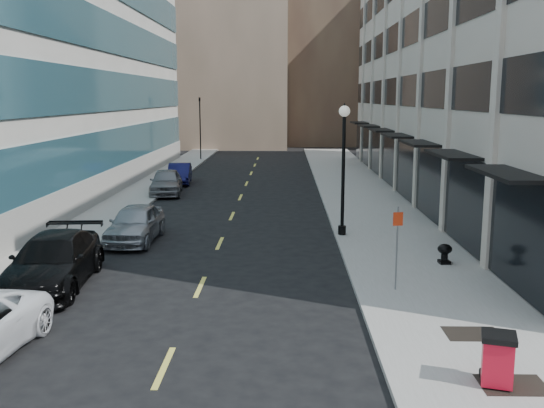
{
  "coord_description": "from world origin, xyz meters",
  "views": [
    {
      "loc": [
        2.77,
        -11.01,
        6.14
      ],
      "look_at": [
        2.28,
        11.53,
        2.15
      ],
      "focal_mm": 40.0,
      "sensor_mm": 36.0,
      "label": 1
    }
  ],
  "objects_px": {
    "car_grey_sedan": "(166,182)",
    "sign_post": "(397,237)",
    "trash_bin": "(498,358)",
    "car_silver_sedan": "(135,223)",
    "car_black_pickup": "(53,262)",
    "traffic_signal": "(200,101)",
    "car_blue_sedan": "(180,174)",
    "urn_planter": "(445,252)",
    "lamppost": "(343,158)"
  },
  "relations": [
    {
      "from": "trash_bin",
      "to": "lamppost",
      "type": "xyz_separation_m",
      "value": [
        -1.94,
        14.17,
        2.77
      ]
    },
    {
      "from": "car_blue_sedan",
      "to": "car_grey_sedan",
      "type": "bearing_deg",
      "value": -95.67
    },
    {
      "from": "car_blue_sedan",
      "to": "urn_planter",
      "type": "bearing_deg",
      "value": -63.66
    },
    {
      "from": "car_grey_sedan",
      "to": "urn_planter",
      "type": "distance_m",
      "value": 21.25
    },
    {
      "from": "traffic_signal",
      "to": "trash_bin",
      "type": "height_order",
      "value": "traffic_signal"
    },
    {
      "from": "traffic_signal",
      "to": "car_blue_sedan",
      "type": "relative_size",
      "value": 1.59
    },
    {
      "from": "car_silver_sedan",
      "to": "sign_post",
      "type": "relative_size",
      "value": 1.76
    },
    {
      "from": "traffic_signal",
      "to": "urn_planter",
      "type": "height_order",
      "value": "traffic_signal"
    },
    {
      "from": "car_blue_sedan",
      "to": "trash_bin",
      "type": "distance_m",
      "value": 33.2
    },
    {
      "from": "lamppost",
      "to": "car_silver_sedan",
      "type": "bearing_deg",
      "value": -174.05
    },
    {
      "from": "trash_bin",
      "to": "sign_post",
      "type": "relative_size",
      "value": 0.43
    },
    {
      "from": "traffic_signal",
      "to": "trash_bin",
      "type": "xyz_separation_m",
      "value": [
        12.74,
        -47.0,
        -4.96
      ]
    },
    {
      "from": "car_silver_sedan",
      "to": "car_grey_sedan",
      "type": "distance_m",
      "value": 12.81
    },
    {
      "from": "car_black_pickup",
      "to": "urn_planter",
      "type": "distance_m",
      "value": 13.64
    },
    {
      "from": "car_silver_sedan",
      "to": "car_black_pickup",
      "type": "bearing_deg",
      "value": -99.51
    },
    {
      "from": "trash_bin",
      "to": "urn_planter",
      "type": "bearing_deg",
      "value": 98.45
    },
    {
      "from": "car_grey_sedan",
      "to": "lamppost",
      "type": "relative_size",
      "value": 0.83
    },
    {
      "from": "car_black_pickup",
      "to": "car_silver_sedan",
      "type": "xyz_separation_m",
      "value": [
        1.16,
        6.28,
        -0.05
      ]
    },
    {
      "from": "traffic_signal",
      "to": "car_silver_sedan",
      "type": "distance_m",
      "value": 34.17
    },
    {
      "from": "car_silver_sedan",
      "to": "car_grey_sedan",
      "type": "xyz_separation_m",
      "value": [
        -1.16,
        12.76,
        0.02
      ]
    },
    {
      "from": "traffic_signal",
      "to": "lamppost",
      "type": "height_order",
      "value": "traffic_signal"
    },
    {
      "from": "lamppost",
      "to": "urn_planter",
      "type": "relative_size",
      "value": 7.95
    },
    {
      "from": "traffic_signal",
      "to": "sign_post",
      "type": "distance_m",
      "value": 42.44
    },
    {
      "from": "car_grey_sedan",
      "to": "sign_post",
      "type": "bearing_deg",
      "value": -67.61
    },
    {
      "from": "lamppost",
      "to": "sign_post",
      "type": "xyz_separation_m",
      "value": [
        0.97,
        -7.76,
        -1.69
      ]
    },
    {
      "from": "sign_post",
      "to": "trash_bin",
      "type": "bearing_deg",
      "value": -90.99
    },
    {
      "from": "trash_bin",
      "to": "car_silver_sedan",
      "type": "bearing_deg",
      "value": 146.01
    },
    {
      "from": "car_grey_sedan",
      "to": "trash_bin",
      "type": "relative_size",
      "value": 4.22
    },
    {
      "from": "car_blue_sedan",
      "to": "trash_bin",
      "type": "height_order",
      "value": "car_blue_sedan"
    },
    {
      "from": "car_black_pickup",
      "to": "car_grey_sedan",
      "type": "distance_m",
      "value": 19.04
    },
    {
      "from": "traffic_signal",
      "to": "sign_post",
      "type": "relative_size",
      "value": 2.62
    },
    {
      "from": "traffic_signal",
      "to": "car_blue_sedan",
      "type": "bearing_deg",
      "value": -87.5
    },
    {
      "from": "car_blue_sedan",
      "to": "car_grey_sedan",
      "type": "xyz_separation_m",
      "value": [
        0.0,
        -4.94,
        0.09
      ]
    },
    {
      "from": "lamppost",
      "to": "sign_post",
      "type": "distance_m",
      "value": 8.0
    },
    {
      "from": "trash_bin",
      "to": "urn_planter",
      "type": "xyz_separation_m",
      "value": [
        1.36,
        9.5,
        -0.17
      ]
    },
    {
      "from": "car_silver_sedan",
      "to": "trash_bin",
      "type": "distance_m",
      "value": 17.14
    },
    {
      "from": "sign_post",
      "to": "urn_planter",
      "type": "distance_m",
      "value": 4.07
    },
    {
      "from": "car_black_pickup",
      "to": "trash_bin",
      "type": "bearing_deg",
      "value": -33.76
    },
    {
      "from": "car_black_pickup",
      "to": "car_grey_sedan",
      "type": "xyz_separation_m",
      "value": [
        0.0,
        19.04,
        -0.03
      ]
    },
    {
      "from": "traffic_signal",
      "to": "urn_planter",
      "type": "bearing_deg",
      "value": -69.39
    },
    {
      "from": "car_silver_sedan",
      "to": "urn_planter",
      "type": "xyz_separation_m",
      "value": [
        12.24,
        -3.73,
        -0.21
      ]
    },
    {
      "from": "traffic_signal",
      "to": "urn_planter",
      "type": "distance_m",
      "value": 40.38
    },
    {
      "from": "car_black_pickup",
      "to": "car_grey_sedan",
      "type": "height_order",
      "value": "car_black_pickup"
    },
    {
      "from": "car_silver_sedan",
      "to": "lamppost",
      "type": "bearing_deg",
      "value": 6.87
    },
    {
      "from": "car_black_pickup",
      "to": "lamppost",
      "type": "height_order",
      "value": "lamppost"
    },
    {
      "from": "car_silver_sedan",
      "to": "lamppost",
      "type": "xyz_separation_m",
      "value": [
        8.94,
        0.93,
        2.74
      ]
    },
    {
      "from": "car_silver_sedan",
      "to": "car_grey_sedan",
      "type": "bearing_deg",
      "value": 96.09
    },
    {
      "from": "lamppost",
      "to": "car_grey_sedan",
      "type": "bearing_deg",
      "value": 130.5
    },
    {
      "from": "car_black_pickup",
      "to": "urn_planter",
      "type": "bearing_deg",
      "value": 7.01
    },
    {
      "from": "car_silver_sedan",
      "to": "car_grey_sedan",
      "type": "relative_size",
      "value": 0.98
    }
  ]
}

